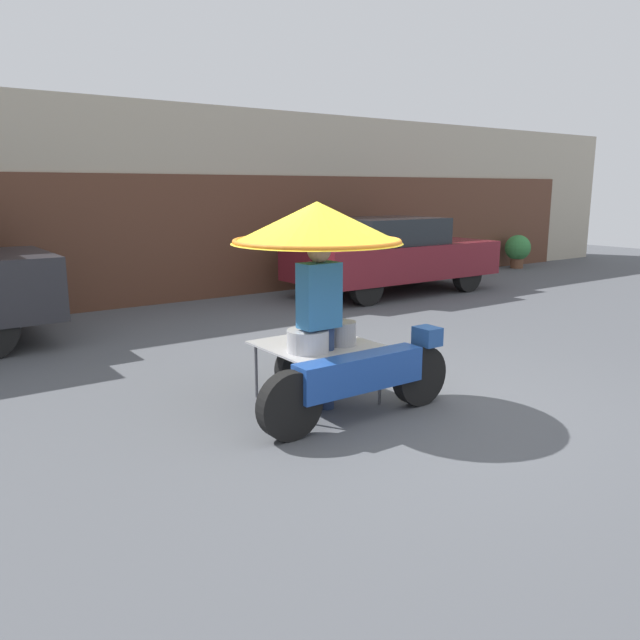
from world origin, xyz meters
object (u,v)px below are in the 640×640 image
at_px(vendor_motorcycle_cart, 323,256).
at_px(vendor_person, 319,316).
at_px(parked_car, 392,254).
at_px(potted_plant, 518,249).

xyz_separation_m(vendor_motorcycle_cart, vendor_person, (-0.14, -0.15, -0.54)).
height_order(vendor_person, parked_car, vendor_person).
bearing_deg(parked_car, vendor_motorcycle_cart, -137.50).
distance_m(vendor_person, potted_plant, 12.08).
bearing_deg(potted_plant, vendor_motorcycle_cart, -151.54).
relative_size(vendor_motorcycle_cart, vendor_person, 1.28).
distance_m(vendor_motorcycle_cart, vendor_person, 0.58).
relative_size(vendor_person, potted_plant, 1.87).
xyz_separation_m(vendor_motorcycle_cart, parked_car, (4.99, 4.57, -0.67)).
relative_size(vendor_motorcycle_cart, potted_plant, 2.39).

